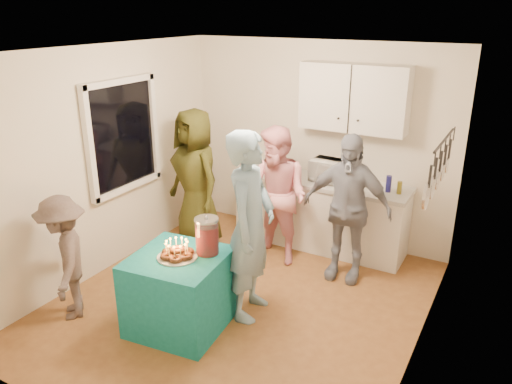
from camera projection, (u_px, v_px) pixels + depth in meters
The scene contains 19 objects.
floor at pixel (240, 303), 5.33m from camera, with size 4.00×4.00×0.00m, color brown.
ceiling at pixel (237, 51), 4.42m from camera, with size 4.00×4.00×0.00m, color white.
back_wall at pixel (317, 143), 6.51m from camera, with size 3.60×3.60×0.00m, color silver.
left_wall at pixel (104, 162), 5.70m from camera, with size 4.00×4.00×0.00m, color silver.
right_wall at pixel (428, 225), 4.06m from camera, with size 4.00×4.00×0.00m, color silver.
window_night at pixel (122, 136), 5.84m from camera, with size 0.04×1.00×1.20m, color black.
counter at pixel (320, 215), 6.48m from camera, with size 2.20×0.58×0.86m, color white.
countertop at pixel (321, 182), 6.32m from camera, with size 2.24×0.62×0.05m, color beige.
upper_cabinet at pixel (354, 98), 5.94m from camera, with size 1.30×0.30×0.80m, color white.
pot_rack at pixel (439, 166), 4.56m from camera, with size 0.12×1.00×0.60m, color black.
microwave at pixel (331, 171), 6.21m from camera, with size 0.49×0.33×0.27m, color white.
party_table at pixel (180, 291), 4.83m from camera, with size 0.85×0.85×0.76m, color #127378.
donut_cake at pixel (177, 249), 4.65m from camera, with size 0.38×0.38×0.18m, color #381C0C, non-canonical shape.
punch_jar at pixel (207, 237), 4.71m from camera, with size 0.22×0.22×0.34m, color red.
man_birthday at pixel (250, 227), 4.85m from camera, with size 0.70×0.46×1.92m, color #82A6BE.
woman_back_left at pixel (196, 178), 6.42m from camera, with size 0.88×0.57×1.80m, color #565819.
woman_back_center at pixel (277, 196), 5.95m from camera, with size 0.82×0.64×1.69m, color pink.
woman_back_right at pixel (347, 208), 5.57m from camera, with size 1.01×0.42×1.71m, color #0F1734.
child_near_left at pixel (65, 258), 4.92m from camera, with size 0.83×0.48×1.29m, color #4D3F3E.
Camera 1 is at (2.38, -3.92, 2.97)m, focal length 35.00 mm.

